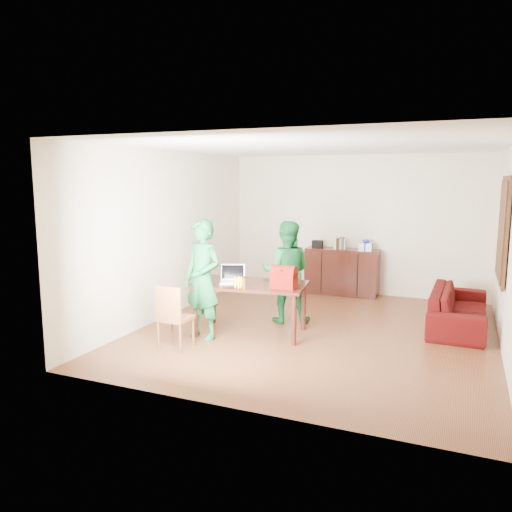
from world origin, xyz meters
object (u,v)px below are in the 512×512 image
at_px(table, 251,290).
at_px(sofa, 459,308).
at_px(laptop, 232,280).
at_px(bottle, 244,283).
at_px(red_bag, 284,279).
at_px(person_far, 286,272).
at_px(chair, 175,329).
at_px(person_near, 203,279).

bearing_deg(table, sofa, 21.06).
bearing_deg(table, laptop, -171.85).
height_order(bottle, red_bag, red_bag).
bearing_deg(table, person_far, 63.18).
height_order(table, bottle, bottle).
relative_size(chair, laptop, 2.05).
xyz_separation_m(table, sofa, (2.81, 1.52, -0.36)).
height_order(chair, person_near, person_near).
bearing_deg(laptop, sofa, 5.10).
relative_size(person_near, laptop, 3.99).
bearing_deg(person_near, chair, -89.58).
distance_m(table, bottle, 0.43).
distance_m(person_near, laptop, 0.48).
xyz_separation_m(person_far, red_bag, (0.28, -0.90, 0.07)).
relative_size(laptop, red_bag, 1.24).
distance_m(person_far, sofa, 2.69).
xyz_separation_m(laptop, red_bag, (0.81, -0.05, 0.08)).
bearing_deg(table, person_near, -146.94).
distance_m(chair, laptop, 1.14).
relative_size(chair, person_near, 0.51).
distance_m(chair, sofa, 4.29).
xyz_separation_m(person_far, sofa, (2.53, 0.74, -0.51)).
xyz_separation_m(table, person_near, (-0.54, -0.46, 0.19)).
height_order(table, laptop, laptop).
bearing_deg(laptop, person_far, 35.55).
height_order(person_near, sofa, person_near).
height_order(table, sofa, table).
bearing_deg(sofa, person_near, 121.80).
xyz_separation_m(table, laptop, (-0.26, -0.07, 0.14)).
relative_size(table, person_near, 1.00).
distance_m(red_bag, sofa, 2.85).
bearing_deg(chair, sofa, 36.79).
bearing_deg(person_far, laptop, 41.39).
xyz_separation_m(chair, bottle, (0.75, 0.60, 0.58)).
height_order(laptop, red_bag, same).
distance_m(table, person_near, 0.73).
relative_size(chair, sofa, 0.43).
relative_size(person_near, red_bag, 4.95).
distance_m(chair, person_far, 2.07).
height_order(person_near, person_far, person_near).
height_order(person_far, sofa, person_far).
distance_m(chair, bottle, 1.12).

